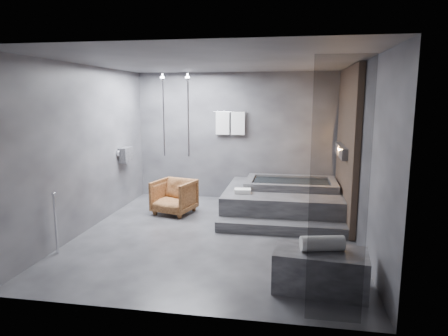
# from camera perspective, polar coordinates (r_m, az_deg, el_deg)

# --- Properties ---
(room) EXTENTS (5.00, 5.04, 2.82)m
(room) POSITION_cam_1_polar(r_m,az_deg,el_deg) (6.57, 2.69, 5.42)
(room) COLOR #2B2B2E
(room) RESTS_ON ground
(tub_deck) EXTENTS (2.20, 2.00, 0.50)m
(tub_deck) POSITION_cam_1_polar(r_m,az_deg,el_deg) (7.97, 8.37, -4.66)
(tub_deck) COLOR #303033
(tub_deck) RESTS_ON ground
(tub_step) EXTENTS (2.20, 0.36, 0.18)m
(tub_step) POSITION_cam_1_polar(r_m,az_deg,el_deg) (6.88, 8.08, -8.44)
(tub_step) COLOR #303033
(tub_step) RESTS_ON ground
(concrete_bench) EXTENTS (1.13, 0.70, 0.48)m
(concrete_bench) POSITION_cam_1_polar(r_m,az_deg,el_deg) (5.01, 13.58, -14.01)
(concrete_bench) COLOR #313134
(concrete_bench) RESTS_ON ground
(driftwood_chair) EXTENTS (0.88, 0.89, 0.67)m
(driftwood_chair) POSITION_cam_1_polar(r_m,az_deg,el_deg) (7.93, -7.14, -4.07)
(driftwood_chair) COLOR #4D2A13
(driftwood_chair) RESTS_ON ground
(rolled_towel) EXTENTS (0.54, 0.29, 0.18)m
(rolled_towel) POSITION_cam_1_polar(r_m,az_deg,el_deg) (4.90, 13.86, -10.41)
(rolled_towel) COLOR silver
(rolled_towel) RESTS_ON concrete_bench
(deck_towel) EXTENTS (0.33, 0.26, 0.08)m
(deck_towel) POSITION_cam_1_polar(r_m,az_deg,el_deg) (7.45, 2.68, -3.30)
(deck_towel) COLOR white
(deck_towel) RESTS_ON tub_deck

